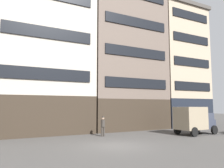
# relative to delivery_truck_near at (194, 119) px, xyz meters

# --- Properties ---
(ground_plane) EXTENTS (120.00, 120.00, 0.00)m
(ground_plane) POSITION_rel_delivery_truck_near_xyz_m (-9.45, -1.78, -1.42)
(ground_plane) COLOR #4C4947
(building_center_left) EXTENTS (10.06, 6.57, 15.68)m
(building_center_left) POSITION_rel_delivery_truck_near_xyz_m (-13.00, 7.80, 6.45)
(building_center_left) COLOR #33281E
(building_center_left) RESTS_ON ground_plane
(building_center_right) EXTENTS (9.96, 6.57, 17.91)m
(building_center_right) POSITION_rel_delivery_truck_near_xyz_m (-3.34, 7.80, 7.57)
(building_center_right) COLOR #33281E
(building_center_right) RESTS_ON ground_plane
(building_far_right) EXTENTS (7.87, 6.57, 16.73)m
(building_far_right) POSITION_rel_delivery_truck_near_xyz_m (5.23, 7.80, 6.99)
(building_far_right) COLOR black
(building_far_right) RESTS_ON ground_plane
(delivery_truck_near) EXTENTS (4.48, 2.46, 2.62)m
(delivery_truck_near) POSITION_rel_delivery_truck_near_xyz_m (0.00, 0.00, 0.00)
(delivery_truck_near) COLOR #333847
(delivery_truck_near) RESTS_ON ground_plane
(pedestrian_officer) EXTENTS (0.51, 0.51, 1.79)m
(pedestrian_officer) POSITION_rel_delivery_truck_near_xyz_m (-8.41, 2.80, -0.44)
(pedestrian_officer) COLOR #38332D
(pedestrian_officer) RESTS_ON ground_plane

